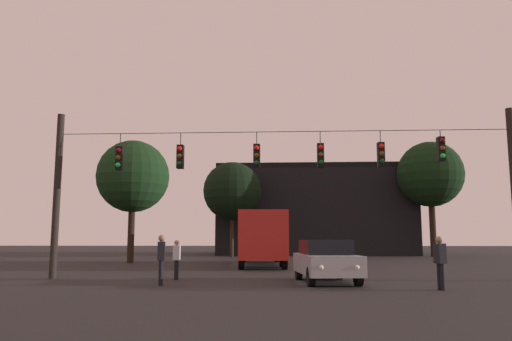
{
  "coord_description": "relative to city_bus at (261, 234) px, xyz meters",
  "views": [
    {
      "loc": [
        0.08,
        -5.03,
        1.55
      ],
      "look_at": [
        -1.13,
        17.59,
        4.69
      ],
      "focal_mm": 34.74,
      "sensor_mm": 36.0,
      "label": 1
    }
  ],
  "objects": [
    {
      "name": "pedestrian_crossing_left",
      "position": [
        -2.81,
        -10.74,
        -1.02
      ],
      "size": [
        0.26,
        0.37,
        1.51
      ],
      "color": "black",
      "rests_on": "ground"
    },
    {
      "name": "overhead_signal_span",
      "position": [
        1.23,
        -10.44,
        2.05
      ],
      "size": [
        18.33,
        0.44,
        6.65
      ],
      "color": "black",
      "rests_on": "ground"
    },
    {
      "name": "pedestrian_crossing_center",
      "position": [
        -2.83,
        -13.1,
        -0.91
      ],
      "size": [
        0.3,
        0.4,
        1.69
      ],
      "color": "black",
      "rests_on": "ground"
    },
    {
      "name": "car_near_right",
      "position": [
        2.82,
        -11.69,
        -1.07
      ],
      "size": [
        2.26,
        4.48,
        1.52
      ],
      "color": "#99999E",
      "rests_on": "ground"
    },
    {
      "name": "ground_plane",
      "position": [
        1.2,
        -0.36,
        -1.87
      ],
      "size": [
        168.0,
        168.0,
        0.0
      ],
      "primitive_type": "plane",
      "color": "black",
      "rests_on": "ground"
    },
    {
      "name": "corner_building",
      "position": [
        4.48,
        23.11,
        2.48
      ],
      "size": [
        18.94,
        13.83,
        8.69
      ],
      "color": "black",
      "rests_on": "ground"
    },
    {
      "name": "pedestrian_crossing_right",
      "position": [
        6.1,
        -14.22,
        -0.95
      ],
      "size": [
        0.32,
        0.41,
        1.63
      ],
      "color": "black",
      "rests_on": "ground"
    },
    {
      "name": "tree_behind_building",
      "position": [
        -3.18,
        13.9,
        3.91
      ],
      "size": [
        5.19,
        5.19,
        8.38
      ],
      "color": "#2D2116",
      "rests_on": "ground"
    },
    {
      "name": "city_bus",
      "position": [
        0.0,
        0.0,
        0.0
      ],
      "size": [
        3.18,
        11.13,
        3.0
      ],
      "color": "#B21E19",
      "rests_on": "ground"
    },
    {
      "name": "tree_left_silhouette",
      "position": [
        -8.65,
        2.32,
        3.8
      ],
      "size": [
        4.79,
        4.79,
        8.08
      ],
      "color": "black",
      "rests_on": "ground"
    },
    {
      "name": "tree_right_far",
      "position": [
        14.63,
        15.13,
        5.44
      ],
      "size": [
        5.88,
        5.88,
        10.28
      ],
      "color": "black",
      "rests_on": "ground"
    }
  ]
}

